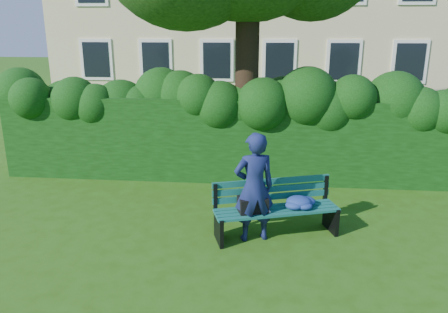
# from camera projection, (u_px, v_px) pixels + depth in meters

# --- Properties ---
(ground) EXTENTS (80.00, 80.00, 0.00)m
(ground) POSITION_uv_depth(u_px,v_px,m) (221.00, 217.00, 7.79)
(ground) COLOR #29510F
(ground) RESTS_ON ground
(hedge) EXTENTS (10.00, 1.00, 1.80)m
(hedge) POSITION_uv_depth(u_px,v_px,m) (231.00, 138.00, 9.63)
(hedge) COLOR black
(hedge) RESTS_ON ground
(park_bench) EXTENTS (2.06, 1.14, 0.89)m
(park_bench) POSITION_uv_depth(u_px,v_px,m) (276.00, 206.00, 6.99)
(park_bench) COLOR #0E4747
(park_bench) RESTS_ON ground
(man_reading) EXTENTS (0.74, 0.60, 1.75)m
(man_reading) POSITION_uv_depth(u_px,v_px,m) (254.00, 187.00, 6.74)
(man_reading) COLOR #171F50
(man_reading) RESTS_ON ground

